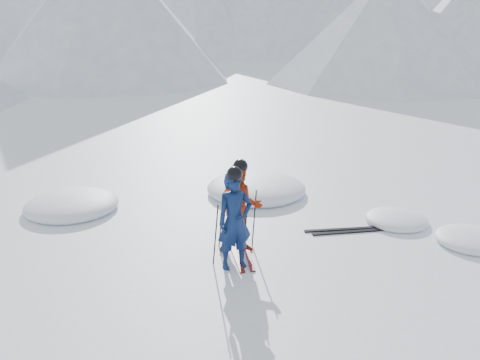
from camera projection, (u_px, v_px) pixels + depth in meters
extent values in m
plane|color=white|center=(326.00, 235.00, 9.99)|extent=(160.00, 160.00, 0.00)
cone|color=silver|center=(433.00, 0.00, 57.32)|extent=(24.45, 24.45, 10.76)
cone|color=#B2BCD1|center=(384.00, 28.00, 30.12)|extent=(14.00, 14.00, 6.50)
cone|color=#B2BCD1|center=(105.00, 6.00, 31.61)|extent=(16.00, 16.00, 9.00)
imported|color=#0C1D4A|center=(235.00, 221.00, 8.47)|extent=(0.68, 0.50, 1.69)
imported|color=#AD2E0D|center=(240.00, 209.00, 9.06)|extent=(0.85, 0.69, 1.64)
cylinder|color=black|center=(216.00, 235.00, 8.63)|extent=(0.11, 0.08, 1.12)
cylinder|color=black|center=(245.00, 229.00, 8.85)|extent=(0.11, 0.07, 1.12)
cylinder|color=black|center=(221.00, 219.00, 9.31)|extent=(0.11, 0.09, 1.09)
cylinder|color=black|center=(254.00, 218.00, 9.35)|extent=(0.11, 0.08, 1.09)
cube|color=black|center=(234.00, 250.00, 9.28)|extent=(0.19, 1.70, 0.03)
cube|color=black|center=(247.00, 249.00, 9.34)|extent=(0.31, 1.70, 0.03)
cube|color=black|center=(346.00, 229.00, 10.20)|extent=(1.70, 0.28, 0.03)
cube|color=black|center=(354.00, 232.00, 10.08)|extent=(1.70, 0.23, 0.03)
ellipsoid|color=white|center=(72.00, 209.00, 11.28)|extent=(2.05, 2.05, 0.45)
ellipsoid|color=white|center=(396.00, 222.00, 10.57)|extent=(1.28, 1.28, 0.28)
ellipsoid|color=white|center=(256.00, 193.00, 12.31)|extent=(2.39, 2.39, 0.53)
ellipsoid|color=white|center=(471.00, 243.00, 9.64)|extent=(1.34, 1.34, 0.30)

